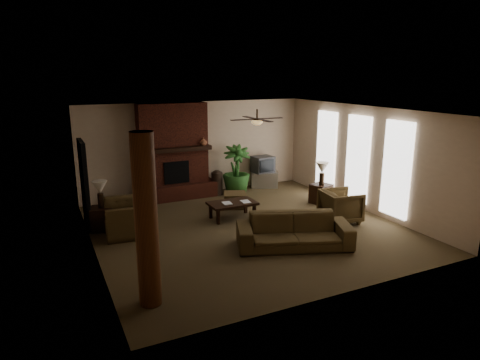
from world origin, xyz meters
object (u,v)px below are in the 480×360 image
ottoman (235,200)px  side_table_right (321,194)px  armchair_left (128,212)px  tv_stand (264,179)px  sofa (294,226)px  log_column (146,222)px  floor_plant (236,180)px  armchair_right (341,205)px  coffee_table (232,204)px  floor_vase (217,181)px  lamp_right (322,169)px  lamp_left (100,189)px  side_table_left (102,219)px

ottoman → side_table_right: 2.48m
armchair_left → tv_stand: size_ratio=1.41×
ottoman → sofa: bearing=-90.6°
armchair_left → log_column: bearing=-0.3°
armchair_left → floor_plant: (3.68, 1.97, -0.11)m
armchair_right → coffee_table: size_ratio=0.74×
floor_vase → lamp_right: 3.20m
log_column → lamp_right: 6.59m
armchair_left → coffee_table: (2.60, -0.09, -0.15)m
log_column → side_table_right: bearing=29.8°
floor_vase → side_table_right: (2.35, -2.09, -0.16)m
floor_vase → lamp_left: lamp_left is taller
armchair_left → lamp_left: 0.86m
armchair_left → lamp_right: size_ratio=1.85×
coffee_table → floor_vase: bearing=77.4°
lamp_left → floor_plant: bearing=19.3°
sofa → armchair_right: size_ratio=2.71×
floor_vase → sofa: bearing=-90.8°
armchair_left → lamp_left: bearing=-129.0°
coffee_table → side_table_right: side_table_right is taller
armchair_right → ottoman: bearing=48.4°
ottoman → side_table_left: 3.59m
armchair_left → lamp_left: lamp_left is taller
floor_plant → armchair_left: bearing=-151.8°
lamp_right → coffee_table: bearing=-178.7°
floor_vase → lamp_right: bearing=-42.6°
coffee_table → tv_stand: bearing=46.8°
ottoman → side_table_right: (2.37, -0.73, 0.08)m
armchair_left → coffee_table: 2.61m
ottoman → lamp_left: lamp_left is taller
armchair_left → floor_plant: size_ratio=0.80×
side_table_left → lamp_left: (0.00, -0.02, 0.73)m
log_column → armchair_left: size_ratio=2.33×
armchair_left → sofa: bearing=57.9°
ottoman → side_table_right: side_table_right is taller
coffee_table → ottoman: 0.97m
lamp_left → side_table_right: 6.02m
coffee_table → lamp_left: size_ratio=1.85×
sofa → armchair_left: 3.81m
floor_plant → armchair_right: bearing=-70.1°
ottoman → armchair_right: bearing=-50.1°
coffee_table → side_table_left: size_ratio=2.18×
side_table_left → armchair_left: bearing=-45.4°
ottoman → tv_stand: size_ratio=0.71×
tv_stand → floor_vase: bearing=-150.7°
log_column → sofa: (3.35, 0.96, -0.93)m
coffee_table → lamp_left: 3.24m
log_column → floor_plant: 6.67m
coffee_table → sofa: bearing=-79.0°
ottoman → floor_vase: bearing=88.9°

